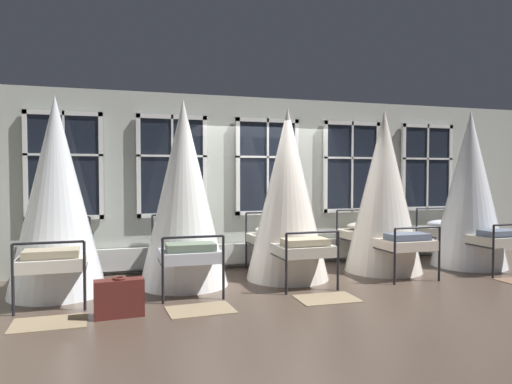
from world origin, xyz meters
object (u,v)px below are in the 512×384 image
cot_fifth (469,191)px  suitcase_dark (119,298)px  cot_first (56,199)px  cot_fourth (384,193)px  cot_second (184,196)px  cot_third (287,196)px

cot_fifth → suitcase_dark: 6.35m
cot_fifth → cot_first: bearing=88.2°
cot_first → cot_fifth: cot_fifth is taller
suitcase_dark → cot_fourth: bearing=14.1°
cot_second → cot_third: (1.64, -0.04, -0.03)m
cot_second → cot_fifth: (5.14, -0.07, 0.01)m
cot_first → cot_fourth: cot_fourth is taller
cot_third → cot_fifth: bearing=-90.9°
cot_first → suitcase_dark: cot_first is taller
cot_second → cot_fourth: (3.42, 0.01, -0.01)m
cot_third → cot_fifth: (3.50, -0.04, 0.04)m
cot_fifth → suitcase_dark: cot_fifth is taller
cot_fourth → cot_fifth: bearing=-92.0°
cot_first → cot_second: cot_second is taller
cot_third → suitcase_dark: bearing=116.5°
cot_first → cot_fifth: (6.90, -0.09, 0.03)m
cot_second → suitcase_dark: bearing=145.9°
cot_second → cot_fifth: bearing=-89.2°
cot_first → cot_fifth: 6.90m
cot_fourth → cot_fifth: cot_fifth is taller
cot_first → cot_third: size_ratio=1.01×
cot_first → cot_third: cot_first is taller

